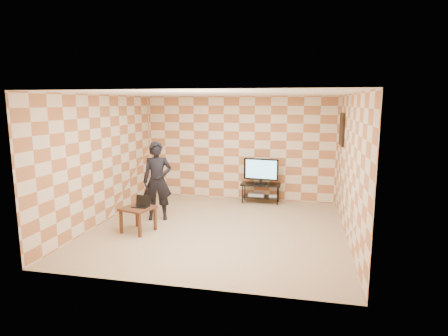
{
  "coord_description": "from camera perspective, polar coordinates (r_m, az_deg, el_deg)",
  "views": [
    {
      "loc": [
        1.63,
        -7.11,
        2.53
      ],
      "look_at": [
        0.0,
        0.6,
        1.15
      ],
      "focal_mm": 30.0,
      "sensor_mm": 36.0,
      "label": 1
    }
  ],
  "objects": [
    {
      "name": "dvd_player",
      "position": [
        9.67,
        5.0,
        -4.03
      ],
      "size": [
        0.4,
        0.29,
        0.07
      ],
      "primitive_type": "cube",
      "rotation": [
        0.0,
        0.0,
        -0.02
      ],
      "color": "#B5B5B8",
      "rests_on": "tv_stand"
    },
    {
      "name": "wall_art",
      "position": [
        8.72,
        17.52,
        5.66
      ],
      "size": [
        0.04,
        0.72,
        0.72
      ],
      "color": "black",
      "rests_on": "wall_right"
    },
    {
      "name": "side_table",
      "position": [
        7.61,
        -12.98,
        -6.5
      ],
      "size": [
        0.69,
        0.69,
        0.5
      ],
      "color": "#352112",
      "rests_on": "floor"
    },
    {
      "name": "person",
      "position": [
        8.23,
        -10.11,
        -1.96
      ],
      "size": [
        0.72,
        0.59,
        1.71
      ],
      "primitive_type": "imported",
      "rotation": [
        0.0,
        0.0,
        0.33
      ],
      "color": "black",
      "rests_on": "floor"
    },
    {
      "name": "wall_front",
      "position": [
        5.03,
        -7.34,
        -3.7
      ],
      "size": [
        5.0,
        0.02,
        2.7
      ],
      "primitive_type": "cube",
      "color": "beige",
      "rests_on": "ground"
    },
    {
      "name": "wall_left",
      "position": [
        8.31,
        -18.02,
        1.28
      ],
      "size": [
        0.02,
        5.0,
        2.7
      ],
      "primitive_type": "cube",
      "color": "beige",
      "rests_on": "ground"
    },
    {
      "name": "wall_back",
      "position": [
        9.82,
        2.3,
        3.02
      ],
      "size": [
        5.0,
        0.02,
        2.7
      ],
      "primitive_type": "cube",
      "color": "beige",
      "rests_on": "ground"
    },
    {
      "name": "tv_stand",
      "position": [
        9.59,
        5.61,
        -3.16
      ],
      "size": [
        1.0,
        0.45,
        0.5
      ],
      "color": "black",
      "rests_on": "floor"
    },
    {
      "name": "tv",
      "position": [
        9.49,
        5.66,
        -0.27
      ],
      "size": [
        0.89,
        0.2,
        0.64
      ],
      "color": "black",
      "rests_on": "tv_stand"
    },
    {
      "name": "laptop",
      "position": [
        7.62,
        -12.42,
        -5.37
      ],
      "size": [
        0.33,
        0.27,
        0.21
      ],
      "color": "black",
      "rests_on": "side_table"
    },
    {
      "name": "ceiling",
      "position": [
        7.3,
        -0.99,
        11.27
      ],
      "size": [
        5.0,
        5.0,
        0.02
      ],
      "primitive_type": "cube",
      "color": "white",
      "rests_on": "wall_back"
    },
    {
      "name": "wall_right",
      "position": [
        7.26,
        18.65,
        0.06
      ],
      "size": [
        0.02,
        5.0,
        2.7
      ],
      "primitive_type": "cube",
      "color": "beige",
      "rests_on": "ground"
    },
    {
      "name": "game_console",
      "position": [
        9.6,
        7.46,
        -4.24
      ],
      "size": [
        0.22,
        0.17,
        0.04
      ],
      "primitive_type": "cube",
      "rotation": [
        0.0,
        0.0,
        0.15
      ],
      "color": "silver",
      "rests_on": "tv_stand"
    },
    {
      "name": "floor",
      "position": [
        7.72,
        -0.93,
        -9.19
      ],
      "size": [
        5.0,
        5.0,
        0.0
      ],
      "primitive_type": "plane",
      "color": "tan",
      "rests_on": "ground"
    }
  ]
}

